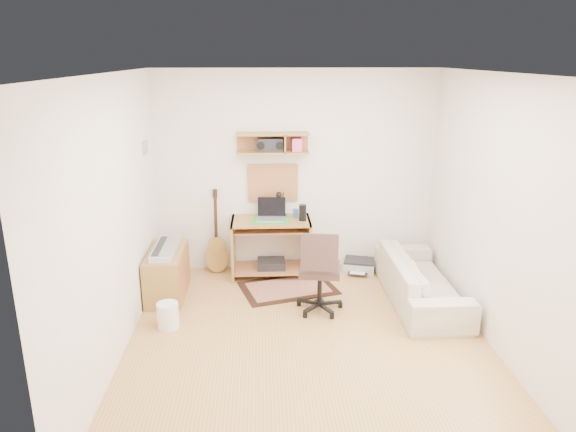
{
  "coord_description": "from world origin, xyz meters",
  "views": [
    {
      "loc": [
        -0.43,
        -4.73,
        2.75
      ],
      "look_at": [
        -0.15,
        1.05,
        1.0
      ],
      "focal_mm": 33.29,
      "sensor_mm": 36.0,
      "label": 1
    }
  ],
  "objects_px": {
    "cabinet": "(167,273)",
    "sofa": "(421,272)",
    "task_chair": "(320,270)",
    "printer": "(359,265)",
    "desk": "(271,247)"
  },
  "relations": [
    {
      "from": "printer",
      "to": "sofa",
      "type": "distance_m",
      "value": 1.09
    },
    {
      "from": "task_chair",
      "to": "sofa",
      "type": "bearing_deg",
      "value": 17.27
    },
    {
      "from": "desk",
      "to": "cabinet",
      "type": "height_order",
      "value": "desk"
    },
    {
      "from": "task_chair",
      "to": "printer",
      "type": "distance_m",
      "value": 1.33
    },
    {
      "from": "printer",
      "to": "sofa",
      "type": "relative_size",
      "value": 0.22
    },
    {
      "from": "printer",
      "to": "cabinet",
      "type": "bearing_deg",
      "value": -150.53
    },
    {
      "from": "desk",
      "to": "printer",
      "type": "bearing_deg",
      "value": 2.91
    },
    {
      "from": "printer",
      "to": "sofa",
      "type": "height_order",
      "value": "sofa"
    },
    {
      "from": "desk",
      "to": "task_chair",
      "type": "relative_size",
      "value": 1.03
    },
    {
      "from": "printer",
      "to": "task_chair",
      "type": "bearing_deg",
      "value": -105.26
    },
    {
      "from": "desk",
      "to": "cabinet",
      "type": "relative_size",
      "value": 1.11
    },
    {
      "from": "task_chair",
      "to": "cabinet",
      "type": "distance_m",
      "value": 1.84
    },
    {
      "from": "desk",
      "to": "printer",
      "type": "relative_size",
      "value": 2.48
    },
    {
      "from": "cabinet",
      "to": "sofa",
      "type": "distance_m",
      "value": 2.98
    },
    {
      "from": "task_chair",
      "to": "sofa",
      "type": "relative_size",
      "value": 0.54
    }
  ]
}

